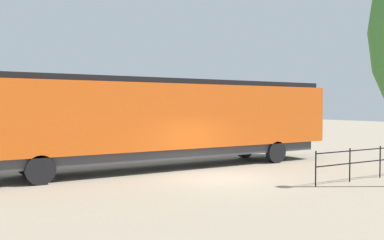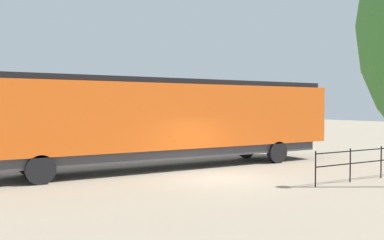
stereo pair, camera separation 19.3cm
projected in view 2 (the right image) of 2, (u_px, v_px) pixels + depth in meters
name	position (u px, v px, depth m)	size (l,w,h in m)	color
ground_plane	(219.00, 179.00, 16.69)	(120.00, 120.00, 0.00)	gray
locomotive	(176.00, 118.00, 19.68)	(2.86, 17.93, 4.12)	#D15114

